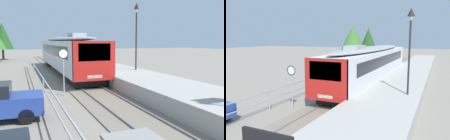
% 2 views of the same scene
% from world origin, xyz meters
% --- Properties ---
extents(ground_plane, '(160.00, 160.00, 0.00)m').
position_xyz_m(ground_plane, '(-3.00, 22.00, 0.00)').
color(ground_plane, gray).
extents(track_rails, '(3.20, 60.00, 0.14)m').
position_xyz_m(track_rails, '(0.00, 22.00, 0.03)').
color(track_rails, slate).
rests_on(track_rails, ground).
extents(commuter_train, '(2.82, 20.19, 3.74)m').
position_xyz_m(commuter_train, '(0.00, 23.10, 2.15)').
color(commuter_train, silver).
rests_on(commuter_train, track_rails).
extents(station_platform, '(3.90, 60.00, 0.90)m').
position_xyz_m(station_platform, '(3.25, 22.00, 0.45)').
color(station_platform, '#A8A59E').
rests_on(station_platform, ground).
extents(platform_lamp_mid_platform, '(0.34, 0.34, 5.35)m').
position_xyz_m(platform_lamp_mid_platform, '(4.38, 16.02, 4.62)').
color(platform_lamp_mid_platform, '#232328').
rests_on(platform_lamp_mid_platform, station_platform).
extents(speed_limit_sign, '(0.61, 0.10, 2.81)m').
position_xyz_m(speed_limit_sign, '(-2.06, 12.65, 2.12)').
color(speed_limit_sign, '#9EA0A5').
rests_on(speed_limit_sign, ground).
extents(carpark_fence, '(0.06, 36.06, 1.25)m').
position_xyz_m(carpark_fence, '(-3.30, 12.00, 0.91)').
color(carpark_fence, '#9EA0A5').
rests_on(carpark_fence, ground).
extents(tree_behind_station_far, '(3.61, 3.61, 6.41)m').
position_xyz_m(tree_behind_station_far, '(-7.03, 44.51, 4.12)').
color(tree_behind_station_far, brown).
rests_on(tree_behind_station_far, ground).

